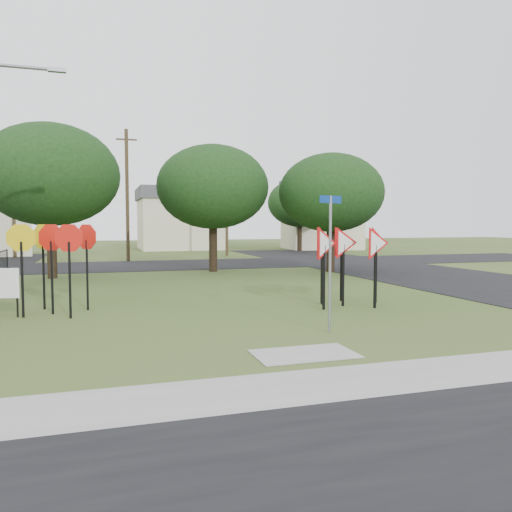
{
  "coord_description": "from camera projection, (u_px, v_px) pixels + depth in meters",
  "views": [
    {
      "loc": [
        -3.78,
        -11.32,
        2.56
      ],
      "look_at": [
        0.68,
        3.0,
        1.6
      ],
      "focal_mm": 35.0,
      "sensor_mm": 36.0,
      "label": 1
    }
  ],
  "objects": [
    {
      "name": "far_pole_a",
      "position": [
        127.0,
        194.0,
        34.05
      ],
      "size": [
        1.4,
        0.24,
        9.0
      ],
      "color": "#483921",
      "rests_on": "ground"
    },
    {
      "name": "sidewalk",
      "position": [
        348.0,
        382.0,
        8.07
      ],
      "size": [
        30.0,
        1.6,
        0.02
      ],
      "primitive_type": "cube",
      "color": "gray",
      "rests_on": "ground"
    },
    {
      "name": "tree_near_left",
      "position": [
        50.0,
        175.0,
        23.32
      ],
      "size": [
        6.4,
        6.4,
        7.27
      ],
      "color": "black",
      "rests_on": "ground"
    },
    {
      "name": "house_right",
      "position": [
        321.0,
        214.0,
        51.49
      ],
      "size": [
        8.3,
        8.3,
        7.2
      ],
      "color": "beige",
      "rests_on": "ground"
    },
    {
      "name": "street_name_sign",
      "position": [
        330.0,
        255.0,
        11.69
      ],
      "size": [
        0.64,
        0.21,
        3.22
      ],
      "color": "gray",
      "rests_on": "ground"
    },
    {
      "name": "stop_sign_cluster",
      "position": [
        55.0,
        247.0,
        14.15
      ],
      "size": [
        2.36,
        2.17,
        2.58
      ],
      "color": "black",
      "rests_on": "ground"
    },
    {
      "name": "street_right",
      "position": [
        428.0,
        275.0,
        25.17
      ],
      "size": [
        8.0,
        50.0,
        0.02
      ],
      "primitive_type": "cube",
      "color": "black",
      "rests_on": "ground"
    },
    {
      "name": "street_far",
      "position": [
        165.0,
        265.0,
        31.13
      ],
      "size": [
        60.0,
        8.0,
        0.02
      ],
      "primitive_type": "cube",
      "color": "black",
      "rests_on": "ground"
    },
    {
      "name": "far_pole_c",
      "position": [
        13.0,
        197.0,
        37.4
      ],
      "size": [
        1.4,
        0.24,
        9.0
      ],
      "color": "#483921",
      "rests_on": "ground"
    },
    {
      "name": "tree_near_mid",
      "position": [
        213.0,
        187.0,
        26.67
      ],
      "size": [
        6.0,
        6.0,
        6.8
      ],
      "color": "black",
      "rests_on": "ground"
    },
    {
      "name": "tree_far_right",
      "position": [
        300.0,
        203.0,
        46.43
      ],
      "size": [
        6.0,
        6.0,
        6.8
      ],
      "color": "black",
      "rests_on": "ground"
    },
    {
      "name": "yield_sign_cluster",
      "position": [
        344.0,
        246.0,
        15.68
      ],
      "size": [
        3.13,
        1.9,
        2.54
      ],
      "color": "black",
      "rests_on": "ground"
    },
    {
      "name": "curb_pad",
      "position": [
        304.0,
        354.0,
        9.79
      ],
      "size": [
        2.0,
        1.2,
        0.02
      ],
      "primitive_type": "cube",
      "color": "gray",
      "rests_on": "ground"
    },
    {
      "name": "tree_near_right",
      "position": [
        331.0,
        193.0,
        26.57
      ],
      "size": [
        5.6,
        5.6,
        6.33
      ],
      "color": "black",
      "rests_on": "ground"
    },
    {
      "name": "house_mid",
      "position": [
        180.0,
        218.0,
        51.17
      ],
      "size": [
        8.4,
        8.4,
        6.2
      ],
      "color": "beige",
      "rests_on": "ground"
    },
    {
      "name": "ground",
      "position": [
        266.0,
        330.0,
        12.08
      ],
      "size": [
        140.0,
        140.0,
        0.0
      ],
      "primitive_type": "plane",
      "color": "#364C1C"
    },
    {
      "name": "far_pole_b",
      "position": [
        227.0,
        202.0,
        40.26
      ],
      "size": [
        1.4,
        0.24,
        8.5
      ],
      "color": "#483921",
      "rests_on": "ground"
    },
    {
      "name": "planting_strip",
      "position": [
        389.0,
        408.0,
        6.93
      ],
      "size": [
        30.0,
        0.8,
        0.02
      ],
      "primitive_type": "cube",
      "color": "#364C1C",
      "rests_on": "ground"
    }
  ]
}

